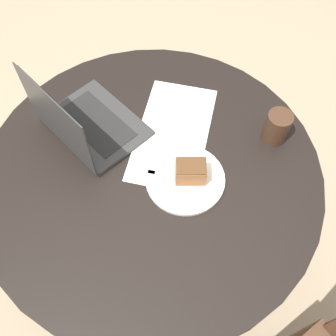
% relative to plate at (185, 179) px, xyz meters
% --- Properties ---
extents(ground_plane, '(12.00, 12.00, 0.00)m').
position_rel_plate_xyz_m(ground_plane, '(-0.03, -0.10, -0.74)').
color(ground_plane, gray).
extents(dining_table, '(1.04, 1.04, 0.74)m').
position_rel_plate_xyz_m(dining_table, '(-0.03, -0.10, -0.15)').
color(dining_table, black).
rests_on(dining_table, ground_plane).
extents(paper_document, '(0.44, 0.28, 0.00)m').
position_rel_plate_xyz_m(paper_document, '(-0.17, -0.05, -0.00)').
color(paper_document, white).
rests_on(paper_document, dining_table).
extents(plate, '(0.24, 0.24, 0.01)m').
position_rel_plate_xyz_m(plate, '(0.00, 0.00, 0.00)').
color(plate, silver).
rests_on(plate, dining_table).
extents(cake_slice, '(0.07, 0.09, 0.07)m').
position_rel_plate_xyz_m(cake_slice, '(-0.00, 0.01, 0.04)').
color(cake_slice, brown).
rests_on(cake_slice, plate).
extents(fork, '(0.04, 0.17, 0.00)m').
position_rel_plate_xyz_m(fork, '(-0.00, -0.05, 0.01)').
color(fork, silver).
rests_on(fork, plate).
extents(coffee_glass, '(0.08, 0.08, 0.11)m').
position_rel_plate_xyz_m(coffee_glass, '(-0.18, 0.27, 0.05)').
color(coffee_glass, '#3D2619').
rests_on(coffee_glass, dining_table).
extents(laptop, '(0.38, 0.39, 0.25)m').
position_rel_plate_xyz_m(laptop, '(-0.15, -0.32, 0.04)').
color(laptop, '#2D2D2D').
rests_on(laptop, dining_table).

